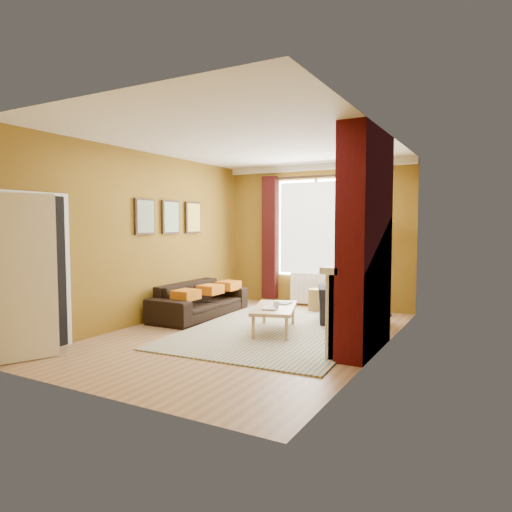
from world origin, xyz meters
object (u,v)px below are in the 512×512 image
Objects in this scene: wicker_stool at (317,300)px; floor_lamp at (386,241)px; sofa at (200,299)px; coffee_table at (275,309)px; armchair at (347,305)px.

wicker_stool is 1.66m from floor_lamp.
sofa is 3.44m from floor_lamp.
coffee_table is at bearing -119.68° from floor_lamp.
armchair is at bearing -43.16° from wicker_stool.
coffee_table is at bearing -88.61° from wicker_stool.
armchair is 1.44m from floor_lamp.
wicker_stool is (1.64, 1.45, -0.09)m from sofa.
floor_lamp is at bearing -134.49° from armchair.
armchair is 2.27× the size of wicker_stool.
sofa is at bearing -6.66° from armchair.
wicker_stool is at bearing 72.03° from coffee_table.
floor_lamp reaches higher than coffee_table.
sofa is 2.19m from wicker_stool.
wicker_stool is 0.25× the size of floor_lamp.
floor_lamp is (1.17, 2.05, 0.98)m from coffee_table.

